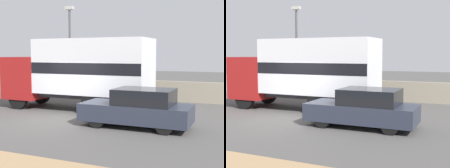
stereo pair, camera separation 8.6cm
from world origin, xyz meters
TOP-DOWN VIEW (x-y plane):
  - ground_plane at (0.00, 0.00)m, footprint 80.00×80.00m
  - stone_wall_backdrop at (0.00, 7.34)m, footprint 60.00×0.35m
  - street_lamp at (-3.34, 6.48)m, footprint 0.56×0.28m
  - box_truck at (-0.39, 2.51)m, footprint 7.72×2.36m
  - car_hatchback at (3.48, 0.12)m, footprint 4.29×1.76m
  - pedestrian at (-7.69, 5.68)m, footprint 0.39×0.39m

SIDE VIEW (x-z plane):
  - ground_plane at x=0.00m, z-range 0.00..0.00m
  - stone_wall_backdrop at x=0.00m, z-range 0.00..1.21m
  - car_hatchback at x=3.48m, z-range -0.01..1.51m
  - pedestrian at x=-7.69m, z-range 0.03..1.83m
  - box_truck at x=-0.39m, z-range 0.22..3.79m
  - street_lamp at x=-3.34m, z-range 0.53..6.43m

